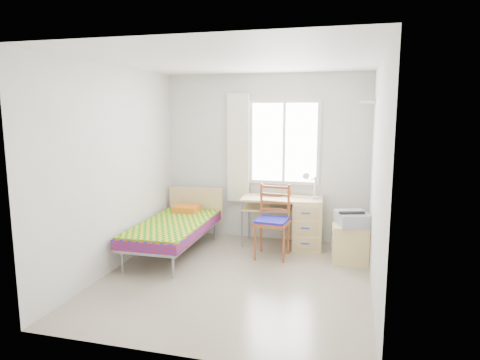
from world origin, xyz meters
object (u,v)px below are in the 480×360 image
(desk, at_px, (303,221))
(printer, at_px, (352,218))
(chair, at_px, (273,217))
(cabinet, at_px, (350,243))
(bed, at_px, (175,226))

(desk, xyz_separation_m, printer, (0.70, -0.47, 0.20))
(chair, height_order, cabinet, chair)
(bed, xyz_separation_m, chair, (1.38, 0.23, 0.17))
(bed, xyz_separation_m, cabinet, (2.44, 0.26, -0.14))
(bed, relative_size, printer, 3.50)
(desk, xyz_separation_m, chair, (-0.36, -0.48, 0.16))
(bed, bearing_deg, chair, 8.85)
(cabinet, distance_m, printer, 0.35)
(cabinet, xyz_separation_m, printer, (0.01, -0.02, 0.35))
(desk, bearing_deg, cabinet, -37.16)
(bed, relative_size, cabinet, 3.66)
(bed, height_order, printer, bed)
(cabinet, bearing_deg, printer, -70.62)
(chair, bearing_deg, bed, -165.27)
(cabinet, bearing_deg, chair, 177.92)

